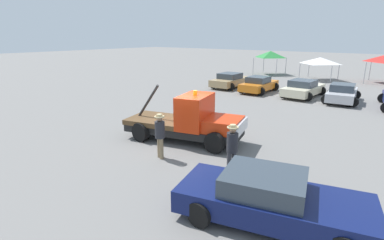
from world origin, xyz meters
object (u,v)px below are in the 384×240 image
parked_car_silver (342,93)px  person_near_truck (232,146)px  parked_car_cream (303,88)px  traffic_cone (234,123)px  parked_car_tan (231,80)px  canopy_tent_white (320,61)px  person_at_hood (160,132)px  tow_truck (190,122)px  parked_car_orange (259,85)px  canopy_tent_green (270,54)px  foreground_car (270,199)px

parked_car_silver → person_near_truck: bearing=172.1°
parked_car_cream → traffic_cone: (-0.20, -10.48, -0.40)m
parked_car_tan → parked_car_silver: (9.62, -0.57, -0.00)m
person_near_truck → canopy_tent_white: size_ratio=0.56×
person_near_truck → person_at_hood: (-2.97, -0.44, -0.01)m
tow_truck → parked_car_orange: size_ratio=1.33×
parked_car_orange → person_at_hood: bearing=-169.0°
parked_car_orange → canopy_tent_white: 10.87m
canopy_tent_white → person_at_hood: bearing=-87.4°
parked_car_cream → canopy_tent_green: 14.05m
person_at_hood → tow_truck: bearing=29.9°
person_at_hood → traffic_cone: 5.39m
person_near_truck → parked_car_silver: (0.35, 15.12, -0.43)m
parked_car_tan → traffic_cone: bearing=-149.2°
tow_truck → parked_car_cream: (0.74, 13.53, -0.28)m
parked_car_tan → tow_truck: bearing=-157.0°
parked_car_tan → canopy_tent_white: 11.29m
parked_car_tan → parked_car_orange: bearing=-101.9°
parked_car_tan → traffic_cone: size_ratio=8.49×
parked_car_cream → canopy_tent_white: bearing=11.2°
tow_truck → foreground_car: bearing=-47.9°
parked_car_cream → traffic_cone: size_ratio=8.55×
canopy_tent_green → canopy_tent_white: size_ratio=0.93×
parked_car_cream → parked_car_silver: 2.88m
tow_truck → canopy_tent_white: bearing=77.8°
foreground_car → traffic_cone: bearing=112.1°
parked_car_orange → tow_truck: bearing=-168.3°
tow_truck → canopy_tent_green: (-7.10, 25.06, 1.50)m
tow_truck → parked_car_silver: tow_truck is taller
parked_car_silver → canopy_tent_white: 11.54m
person_near_truck → canopy_tent_green: bearing=-47.1°
person_at_hood → parked_car_cream: size_ratio=0.38×
parked_car_orange → traffic_cone: parked_car_orange is taller
parked_car_cream → canopy_tent_white: (-1.63, 10.29, 1.41)m
tow_truck → parked_car_silver: size_ratio=1.28×
person_at_hood → canopy_tent_white: bearing=25.2°
parked_car_silver → person_at_hood: bearing=161.4°
foreground_car → parked_car_tan: (-11.45, 17.47, -0.00)m
person_near_truck → parked_car_cream: 15.57m
canopy_tent_white → parked_car_silver: bearing=-66.9°
person_at_hood → canopy_tent_green: bearing=37.7°
person_at_hood → parked_car_orange: (-3.18, 15.50, -0.41)m
tow_truck → foreground_car: (5.43, -3.60, -0.27)m
parked_car_cream → traffic_cone: bearing=-178.9°
person_at_hood → canopy_tent_green: canopy_tent_green is taller
person_at_hood → traffic_cone: size_ratio=3.27×
person_near_truck → tow_truck: bearing=-7.5°
person_near_truck → parked_car_tan: size_ratio=0.39×
foreground_car → parked_car_cream: size_ratio=1.10×
foreground_car → canopy_tent_green: bearing=99.4°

